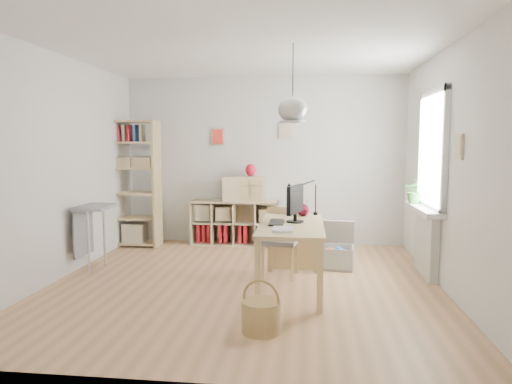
# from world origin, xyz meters

# --- Properties ---
(ground) EXTENTS (4.50, 4.50, 0.00)m
(ground) POSITION_xyz_m (0.00, 0.00, 0.00)
(ground) COLOR tan
(ground) RESTS_ON ground
(room_shell) EXTENTS (4.50, 4.50, 4.50)m
(room_shell) POSITION_xyz_m (0.55, -0.15, 2.00)
(room_shell) COLOR white
(room_shell) RESTS_ON ground
(window_unit) EXTENTS (0.07, 1.16, 1.46)m
(window_unit) POSITION_xyz_m (2.23, 0.60, 1.55)
(window_unit) COLOR white
(window_unit) RESTS_ON ground
(radiator) EXTENTS (0.10, 0.80, 0.80)m
(radiator) POSITION_xyz_m (2.19, 0.60, 0.40)
(radiator) COLOR silver
(radiator) RESTS_ON ground
(windowsill) EXTENTS (0.22, 1.20, 0.06)m
(windowsill) POSITION_xyz_m (2.14, 0.60, 0.83)
(windowsill) COLOR white
(windowsill) RESTS_ON radiator
(desk) EXTENTS (0.70, 1.50, 0.75)m
(desk) POSITION_xyz_m (0.55, -0.15, 0.66)
(desk) COLOR tan
(desk) RESTS_ON ground
(cube_shelf) EXTENTS (1.40, 0.38, 0.72)m
(cube_shelf) POSITION_xyz_m (-0.47, 2.08, 0.30)
(cube_shelf) COLOR tan
(cube_shelf) RESTS_ON ground
(tall_bookshelf) EXTENTS (0.80, 0.38, 2.00)m
(tall_bookshelf) POSITION_xyz_m (-2.04, 1.80, 1.09)
(tall_bookshelf) COLOR tan
(tall_bookshelf) RESTS_ON ground
(side_table) EXTENTS (0.40, 0.55, 0.85)m
(side_table) POSITION_xyz_m (-2.04, 0.35, 0.67)
(side_table) COLOR gray
(side_table) RESTS_ON ground
(chair) EXTENTS (0.46, 0.46, 0.84)m
(chair) POSITION_xyz_m (0.40, 0.42, 0.48)
(chair) COLOR gray
(chair) RESTS_ON ground
(wicker_basket) EXTENTS (0.34, 0.34, 0.47)m
(wicker_basket) POSITION_xyz_m (0.33, -1.35, 0.15)
(wicker_basket) COLOR #A5824A
(wicker_basket) RESTS_ON ground
(storage_chest) EXTENTS (0.63, 0.70, 0.60)m
(storage_chest) POSITION_xyz_m (1.06, 0.88, 0.19)
(storage_chest) COLOR silver
(storage_chest) RESTS_ON ground
(monitor) EXTENTS (0.19, 0.48, 0.42)m
(monitor) POSITION_xyz_m (0.58, -0.06, 0.99)
(monitor) COLOR black
(monitor) RESTS_ON desk
(keyboard) EXTENTS (0.16, 0.42, 0.02)m
(keyboard) POSITION_xyz_m (0.38, -0.15, 0.76)
(keyboard) COLOR black
(keyboard) RESTS_ON desk
(task_lamp) EXTENTS (0.38, 0.14, 0.40)m
(task_lamp) POSITION_xyz_m (0.63, 0.46, 1.03)
(task_lamp) COLOR black
(task_lamp) RESTS_ON desk
(yarn_ball) EXTENTS (0.15, 0.15, 0.15)m
(yarn_ball) POSITION_xyz_m (0.67, 0.39, 0.82)
(yarn_ball) COLOR #500A18
(yarn_ball) RESTS_ON desk
(paper_tray) EXTENTS (0.21, 0.26, 0.03)m
(paper_tray) POSITION_xyz_m (0.47, -0.58, 0.76)
(paper_tray) COLOR white
(paper_tray) RESTS_ON desk
(drawer_chest) EXTENTS (0.74, 0.44, 0.40)m
(drawer_chest) POSITION_xyz_m (-0.29, 2.04, 0.92)
(drawer_chest) COLOR tan
(drawer_chest) RESTS_ON cube_shelf
(red_vase) EXTENTS (0.17, 0.17, 0.20)m
(red_vase) POSITION_xyz_m (-0.19, 2.04, 1.22)
(red_vase) COLOR maroon
(red_vase) RESTS_ON drawer_chest
(potted_plant) EXTENTS (0.35, 0.32, 0.33)m
(potted_plant) POSITION_xyz_m (2.12, 0.95, 1.03)
(potted_plant) COLOR #2F732B
(potted_plant) RESTS_ON windowsill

